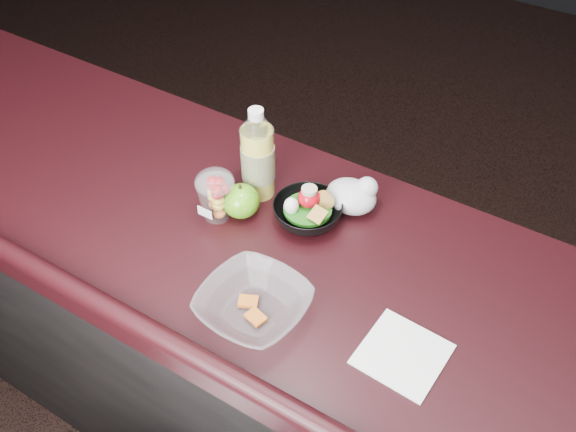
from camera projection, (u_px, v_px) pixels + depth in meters
The scene contains 8 objects.
counter at pixel (279, 364), 1.85m from camera, with size 4.06×0.71×1.02m.
lemonade_bottle at pixel (258, 160), 1.55m from camera, with size 0.08×0.08×0.25m.
fruit_cup at pixel (216, 194), 1.51m from camera, with size 0.09×0.09×0.13m.
green_apple at pixel (241, 201), 1.53m from camera, with size 0.09×0.09×0.09m.
plastic_bag at pixel (353, 195), 1.55m from camera, with size 0.13×0.10×0.09m.
snack_bowl at pixel (307, 211), 1.53m from camera, with size 0.21×0.21×0.09m.
takeout_bowl at pixel (253, 305), 1.33m from camera, with size 0.24×0.24×0.05m.
paper_napkin at pixel (402, 354), 1.27m from camera, with size 0.16×0.16×0.00m, color white.
Camera 1 is at (0.56, -0.55, 2.11)m, focal length 40.00 mm.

